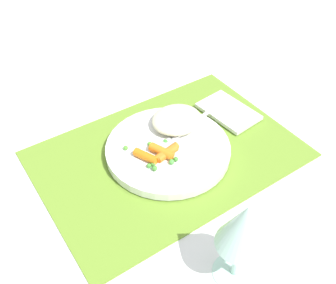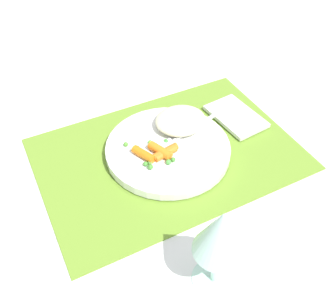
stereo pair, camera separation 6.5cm
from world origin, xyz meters
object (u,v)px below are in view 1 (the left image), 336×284
(plate, at_px, (168,149))
(wine_glass, at_px, (244,229))
(napkin, at_px, (228,111))
(carrot_portion, at_px, (160,153))
(rice_mound, at_px, (177,120))
(fork, at_px, (185,131))

(plate, bearing_deg, wine_glass, 77.28)
(wine_glass, relative_size, napkin, 1.26)
(carrot_portion, bearing_deg, rice_mound, -144.40)
(rice_mound, relative_size, carrot_portion, 1.24)
(rice_mound, bearing_deg, fork, 92.96)
(rice_mound, relative_size, wine_glass, 0.65)
(wine_glass, bearing_deg, napkin, -129.15)
(carrot_portion, relative_size, fork, 0.39)
(carrot_portion, height_order, fork, carrot_portion)
(plate, distance_m, rice_mound, 0.07)
(plate, bearing_deg, fork, -164.16)
(wine_glass, bearing_deg, carrot_portion, -97.12)
(plate, bearing_deg, napkin, -171.03)
(carrot_portion, height_order, wine_glass, wine_glass)
(rice_mound, bearing_deg, plate, 40.00)
(wine_glass, bearing_deg, fork, -111.62)
(plate, distance_m, carrot_portion, 0.03)
(plate, height_order, carrot_portion, carrot_portion)
(carrot_portion, bearing_deg, napkin, -168.41)
(rice_mound, height_order, carrot_portion, rice_mound)
(napkin, bearing_deg, plate, 8.97)
(fork, bearing_deg, plate, 15.84)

